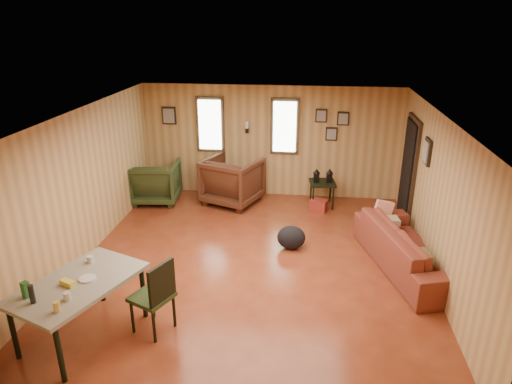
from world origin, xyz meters
The scene contains 11 objects.
room centered at (0.17, 0.27, 1.21)m, with size 5.54×6.04×2.44m.
sofa centered at (2.46, 0.09, 0.46)m, with size 2.37×0.69×0.93m, color maroon.
recliner_brown centered at (-0.73, 2.40, 0.54)m, with size 1.06×0.99×1.09m, color #462315.
recliner_green centered at (-2.37, 2.28, 0.49)m, with size 0.95×0.89×0.98m, color #283417.
end_table centered at (-1.20, 2.55, 0.38)m, with size 0.54×0.50×0.68m.
side_table centered at (1.13, 2.45, 0.56)m, with size 0.57×0.57×0.82m.
cooler centered at (1.07, 2.17, 0.12)m, with size 0.40×0.34×0.24m.
backpack centered at (0.59, 0.49, 0.21)m, with size 0.58×0.52×0.42m.
sofa_pillows centered at (2.31, 0.25, 0.50)m, with size 0.65×1.76×0.36m.
dining_table centered at (-1.85, -2.11, 0.71)m, with size 1.41×1.75×1.00m.
dining_chair centered at (-0.96, -1.90, 0.56)m, with size 0.60×0.60×1.00m.
Camera 1 is at (0.83, -6.48, 3.76)m, focal length 32.00 mm.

